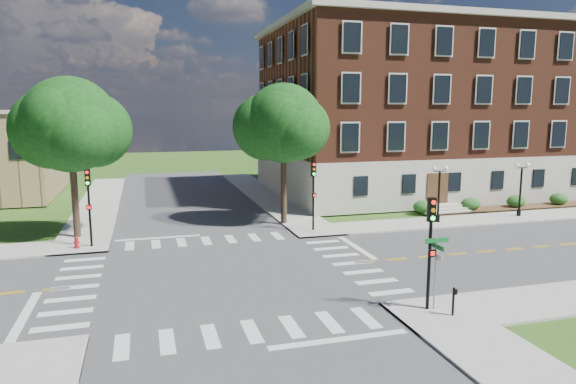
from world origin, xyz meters
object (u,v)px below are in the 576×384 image
object	(u,v)px
traffic_signal_ne	(313,187)
push_button_post	(454,300)
traffic_signal_nw	(89,198)
fire_hydrant	(77,243)
traffic_signal_se	(430,239)
street_sign_pole	(436,259)
twin_lamp_west	(439,190)
twin_lamp_east	(521,186)

from	to	relation	value
traffic_signal_ne	push_button_post	world-z (taller)	traffic_signal_ne
traffic_signal_nw	fire_hydrant	size ratio (longest dim) A/B	6.40
traffic_signal_se	street_sign_pole	xyz separation A→B (m)	(0.26, -0.08, -0.88)
traffic_signal_nw	twin_lamp_west	world-z (taller)	traffic_signal_nw
twin_lamp_east	street_sign_pole	size ratio (longest dim) A/B	1.36
twin_lamp_east	push_button_post	distance (m)	23.18
traffic_signal_se	twin_lamp_east	bearing A→B (deg)	41.26
traffic_signal_ne	street_sign_pole	world-z (taller)	traffic_signal_ne
twin_lamp_east	fire_hydrant	size ratio (longest dim) A/B	5.64
traffic_signal_ne	traffic_signal_nw	xyz separation A→B (m)	(-14.61, -0.40, 0.00)
traffic_signal_ne	twin_lamp_east	xyz separation A→B (m)	(17.30, 0.10, -0.66)
traffic_signal_ne	traffic_signal_nw	distance (m)	14.61
traffic_signal_ne	street_sign_pole	distance (m)	15.14
traffic_signal_se	traffic_signal_nw	distance (m)	20.71
traffic_signal_se	twin_lamp_east	xyz separation A→B (m)	(17.25, 15.13, -0.66)
street_sign_pole	twin_lamp_west	bearing A→B (deg)	57.55
traffic_signal_ne	twin_lamp_west	distance (m)	9.87
traffic_signal_nw	street_sign_pole	world-z (taller)	traffic_signal_nw
traffic_signal_se	traffic_signal_nw	xyz separation A→B (m)	(-14.66, 14.64, 0.00)
traffic_signal_se	traffic_signal_ne	bearing A→B (deg)	90.19
traffic_signal_se	street_sign_pole	bearing A→B (deg)	-17.54
push_button_post	fire_hydrant	world-z (taller)	push_button_post
traffic_signal_ne	twin_lamp_west	world-z (taller)	traffic_signal_ne
twin_lamp_west	twin_lamp_east	xyz separation A→B (m)	(7.45, 0.21, 0.00)
twin_lamp_east	push_button_post	size ratio (longest dim) A/B	3.53
traffic_signal_nw	fire_hydrant	bearing A→B (deg)	-165.66
traffic_signal_nw	twin_lamp_east	distance (m)	31.92
twin_lamp_west	push_button_post	distance (m)	18.39
twin_lamp_east	traffic_signal_ne	bearing A→B (deg)	-179.67
street_sign_pole	fire_hydrant	size ratio (longest dim) A/B	4.13
traffic_signal_ne	twin_lamp_east	world-z (taller)	traffic_signal_ne
street_sign_pole	push_button_post	bearing A→B (deg)	-66.06
twin_lamp_west	traffic_signal_nw	bearing A→B (deg)	-179.32
traffic_signal_ne	street_sign_pole	size ratio (longest dim) A/B	1.55
traffic_signal_se	street_sign_pole	size ratio (longest dim) A/B	1.55
traffic_signal_nw	twin_lamp_east	world-z (taller)	traffic_signal_nw
street_sign_pole	fire_hydrant	distance (m)	21.49
twin_lamp_east	street_sign_pole	xyz separation A→B (m)	(-17.00, -15.22, -0.21)
twin_lamp_east	street_sign_pole	distance (m)	22.81
traffic_signal_se	push_button_post	world-z (taller)	traffic_signal_se
traffic_signal_ne	push_button_post	distance (m)	16.15
traffic_signal_ne	twin_lamp_west	bearing A→B (deg)	-0.63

